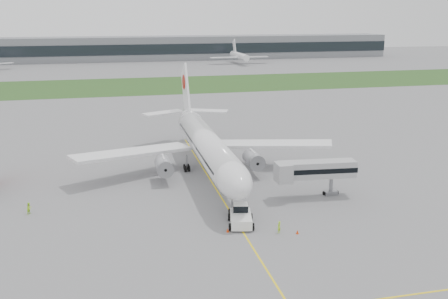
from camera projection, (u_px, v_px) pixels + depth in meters
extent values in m
plane|color=slate|center=(211.00, 181.00, 86.73)|extent=(600.00, 600.00, 0.00)
cube|color=#2E501E|center=(151.00, 85.00, 199.41)|extent=(600.00, 50.00, 0.02)
cube|color=gray|center=(135.00, 48.00, 300.85)|extent=(320.00, 22.00, 14.00)
cube|color=black|center=(136.00, 50.00, 290.52)|extent=(320.00, 0.60, 6.00)
cylinder|color=white|center=(207.00, 145.00, 88.99)|extent=(5.00, 38.00, 5.00)
ellipsoid|color=white|center=(233.00, 179.00, 70.68)|extent=(5.00, 11.00, 5.00)
cube|color=black|center=(235.00, 175.00, 69.50)|extent=(3.20, 1.54, 1.14)
cone|color=white|center=(187.00, 116.00, 109.43)|extent=(5.00, 10.53, 6.16)
cube|color=white|center=(133.00, 152.00, 88.38)|extent=(22.13, 13.52, 1.70)
cube|color=white|center=(272.00, 144.00, 94.00)|extent=(22.13, 13.52, 1.70)
cylinder|color=#AAABB0|center=(164.00, 165.00, 85.61)|extent=(2.70, 5.20, 2.70)
cylinder|color=#AAABB0|center=(253.00, 159.00, 89.06)|extent=(2.70, 5.20, 2.70)
cube|color=white|center=(186.00, 92.00, 109.48)|extent=(0.45, 10.90, 12.76)
cylinder|color=#A90B09|center=(185.00, 82.00, 109.89)|extent=(0.60, 3.20, 3.20)
cube|color=white|center=(163.00, 113.00, 110.59)|extent=(9.54, 6.34, 0.35)
cube|color=white|center=(207.00, 111.00, 112.76)|extent=(9.54, 6.34, 0.35)
cylinder|color=gray|center=(232.00, 204.00, 72.23)|extent=(0.24, 0.24, 3.10)
cylinder|color=black|center=(187.00, 168.00, 92.46)|extent=(1.40, 1.10, 1.10)
cylinder|color=black|center=(220.00, 165.00, 93.85)|extent=(1.40, 1.10, 1.10)
cube|color=white|center=(241.00, 219.00, 68.73)|extent=(3.80, 5.55, 1.35)
cube|color=white|center=(240.00, 208.00, 69.73)|extent=(2.36, 2.18, 1.13)
cube|color=black|center=(240.00, 207.00, 69.71)|extent=(2.42, 2.25, 0.96)
cylinder|color=black|center=(229.00, 217.00, 70.43)|extent=(0.59, 1.07, 1.02)
cylinder|color=black|center=(251.00, 217.00, 70.49)|extent=(0.59, 1.07, 1.02)
cylinder|color=black|center=(230.00, 227.00, 67.17)|extent=(0.59, 1.07, 1.02)
cylinder|color=black|center=(253.00, 227.00, 67.23)|extent=(0.59, 1.07, 1.02)
cube|color=#A5A4A7|center=(317.00, 169.00, 78.48)|extent=(12.41, 3.68, 2.62)
cube|color=black|center=(317.00, 169.00, 78.48)|extent=(12.59, 3.78, 0.79)
cube|color=#A5A4A7|center=(283.00, 173.00, 76.89)|extent=(2.27, 2.97, 2.97)
cylinder|color=gray|center=(331.00, 185.00, 80.02)|extent=(0.61, 0.61, 3.32)
cube|color=gray|center=(331.00, 193.00, 80.38)|extent=(2.20, 1.40, 0.61)
cylinder|color=black|center=(324.00, 193.00, 80.23)|extent=(0.31, 0.63, 0.61)
cylinder|color=black|center=(337.00, 192.00, 80.53)|extent=(0.31, 0.63, 0.61)
cone|color=red|center=(228.00, 230.00, 66.72)|extent=(0.39, 0.39, 0.53)
cone|color=red|center=(297.00, 232.00, 66.17)|extent=(0.41, 0.41, 0.56)
imported|color=#AFED27|center=(279.00, 227.00, 66.34)|extent=(0.73, 0.68, 1.66)
imported|color=#BFFF2A|center=(29.00, 208.00, 72.57)|extent=(1.00, 1.07, 1.74)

